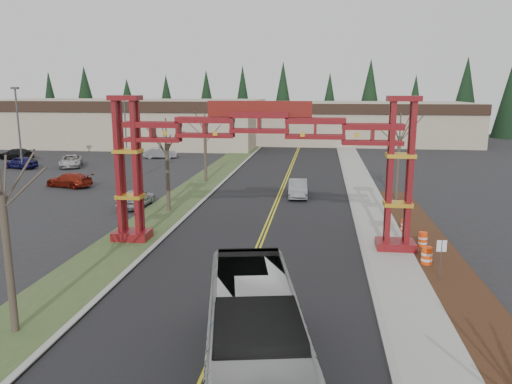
% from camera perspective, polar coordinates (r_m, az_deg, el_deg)
% --- Properties ---
extents(road, '(12.00, 110.00, 0.02)m').
position_cam_1_polar(road, '(36.99, 1.72, -2.80)').
color(road, black).
rests_on(road, ground).
extents(lane_line_left, '(0.12, 100.00, 0.01)m').
position_cam_1_polar(lane_line_left, '(37.00, 1.53, -2.77)').
color(lane_line_left, yellow).
rests_on(lane_line_left, road).
extents(lane_line_right, '(0.12, 100.00, 0.01)m').
position_cam_1_polar(lane_line_right, '(36.98, 1.90, -2.78)').
color(lane_line_right, yellow).
rests_on(lane_line_right, road).
extents(curb_right, '(0.30, 110.00, 0.15)m').
position_cam_1_polar(curb_right, '(36.90, 11.28, -2.96)').
color(curb_right, gray).
rests_on(curb_right, ground).
extents(sidewalk_right, '(2.60, 110.00, 0.14)m').
position_cam_1_polar(sidewalk_right, '(37.03, 13.52, -3.01)').
color(sidewalk_right, gray).
rests_on(sidewalk_right, ground).
extents(landscape_strip, '(2.60, 50.00, 0.12)m').
position_cam_1_polar(landscape_strip, '(23.55, 23.76, -12.34)').
color(landscape_strip, black).
rests_on(landscape_strip, ground).
extents(grass_median, '(4.00, 110.00, 0.08)m').
position_cam_1_polar(grass_median, '(38.59, -10.19, -2.33)').
color(grass_median, '#334522').
rests_on(grass_median, ground).
extents(curb_left, '(0.30, 110.00, 0.15)m').
position_cam_1_polar(curb_left, '(38.06, -7.54, -2.38)').
color(curb_left, gray).
rests_on(curb_left, ground).
extents(gateway_arch, '(18.20, 1.60, 8.90)m').
position_cam_1_polar(gateway_arch, '(29.05, 0.39, 5.21)').
color(gateway_arch, maroon).
rests_on(gateway_arch, ground).
extents(retail_building_west, '(46.00, 22.30, 7.50)m').
position_cam_1_polar(retail_building_west, '(89.33, -14.74, 7.76)').
color(retail_building_west, tan).
rests_on(retail_building_west, ground).
extents(retail_building_east, '(38.00, 20.30, 7.00)m').
position_cam_1_polar(retail_building_east, '(91.01, 11.63, 7.82)').
color(retail_building_east, tan).
rests_on(retail_building_east, ground).
extents(conifer_treeline, '(116.10, 5.60, 13.00)m').
position_cam_1_polar(conifer_treeline, '(102.73, 5.72, 10.07)').
color(conifer_treeline, black).
rests_on(conifer_treeline, ground).
extents(transit_bus, '(4.91, 12.10, 3.29)m').
position_cam_1_polar(transit_bus, '(15.45, -0.04, -17.81)').
color(transit_bus, '#B7B8BF').
rests_on(transit_bus, ground).
extents(silver_sedan, '(1.87, 4.68, 1.51)m').
position_cam_1_polar(silver_sedan, '(43.65, 4.79, 0.41)').
color(silver_sedan, '#A5A8AD').
rests_on(silver_sedan, ground).
extents(parked_car_near_a, '(2.10, 4.50, 1.49)m').
position_cam_1_polar(parked_car_near_a, '(40.96, -13.52, -0.64)').
color(parked_car_near_a, '#A7A8AF').
rests_on(parked_car_near_a, ground).
extents(parked_car_mid_a, '(5.09, 3.14, 1.38)m').
position_cam_1_polar(parked_car_mid_a, '(51.24, -20.59, 1.30)').
color(parked_car_mid_a, maroon).
rests_on(parked_car_mid_a, ground).
extents(parked_car_mid_b, '(4.65, 2.96, 1.47)m').
position_cam_1_polar(parked_car_mid_b, '(65.54, -25.31, 3.08)').
color(parked_car_mid_b, '#191650').
rests_on(parked_car_mid_b, ground).
extents(parked_car_far_a, '(4.64, 2.28, 1.46)m').
position_cam_1_polar(parked_car_far_a, '(69.40, -10.88, 4.41)').
color(parked_car_far_a, gray).
rests_on(parked_car_far_a, ground).
extents(parked_car_far_b, '(4.15, 5.71, 1.44)m').
position_cam_1_polar(parked_car_far_b, '(64.51, -20.39, 3.34)').
color(parked_car_far_b, '#BBBBBB').
rests_on(parked_car_far_b, ground).
extents(parked_car_far_c, '(5.51, 3.42, 1.49)m').
position_cam_1_polar(parked_car_far_c, '(74.24, -25.73, 3.93)').
color(parked_car_far_c, black).
rests_on(parked_car_far_c, ground).
extents(bare_tree_median_near, '(2.92, 2.92, 7.39)m').
position_cam_1_polar(bare_tree_median_near, '(20.48, -27.08, -0.40)').
color(bare_tree_median_near, '#382D26').
rests_on(bare_tree_median_near, ground).
extents(bare_tree_median_mid, '(2.91, 2.91, 7.15)m').
position_cam_1_polar(bare_tree_median_mid, '(38.27, -10.19, 5.40)').
color(bare_tree_median_mid, '#382D26').
rests_on(bare_tree_median_mid, ground).
extents(bare_tree_median_far, '(3.05, 3.05, 6.95)m').
position_cam_1_polar(bare_tree_median_far, '(50.39, -5.85, 6.68)').
color(bare_tree_median_far, '#382D26').
rests_on(bare_tree_median_far, ground).
extents(bare_tree_right_far, '(2.94, 2.94, 7.35)m').
position_cam_1_polar(bare_tree_right_far, '(43.26, 16.10, 6.07)').
color(bare_tree_right_far, '#382D26').
rests_on(bare_tree_right_far, ground).
extents(light_pole_near, '(0.76, 0.38, 8.72)m').
position_cam_1_polar(light_pole_near, '(48.58, -15.77, 6.27)').
color(light_pole_near, '#3F3F44').
rests_on(light_pole_near, ground).
extents(light_pole_mid, '(0.82, 0.41, 9.50)m').
position_cam_1_polar(light_pole_mid, '(63.89, -25.54, 7.17)').
color(light_pole_mid, '#3F3F44').
rests_on(light_pole_mid, ground).
extents(light_pole_far, '(0.72, 0.36, 8.32)m').
position_cam_1_polar(light_pole_far, '(74.15, -14.73, 7.86)').
color(light_pole_far, '#3F3F44').
rests_on(light_pole_far, ground).
extents(street_sign, '(0.47, 0.07, 2.08)m').
position_cam_1_polar(street_sign, '(26.00, 20.41, -6.43)').
color(street_sign, '#3F3F44').
rests_on(street_sign, ground).
extents(barrel_south, '(0.57, 0.57, 1.06)m').
position_cam_1_polar(barrel_south, '(28.19, 18.91, -7.00)').
color(barrel_south, '#FD440E').
rests_on(barrel_south, ground).
extents(barrel_mid, '(0.53, 0.53, 0.98)m').
position_cam_1_polar(barrel_mid, '(31.21, 18.51, -5.25)').
color(barrel_mid, '#FD440E').
rests_on(barrel_mid, ground).
extents(barrel_north, '(0.48, 0.48, 0.90)m').
position_cam_1_polar(barrel_north, '(34.14, 16.61, -3.77)').
color(barrel_north, '#FD440E').
rests_on(barrel_north, ground).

